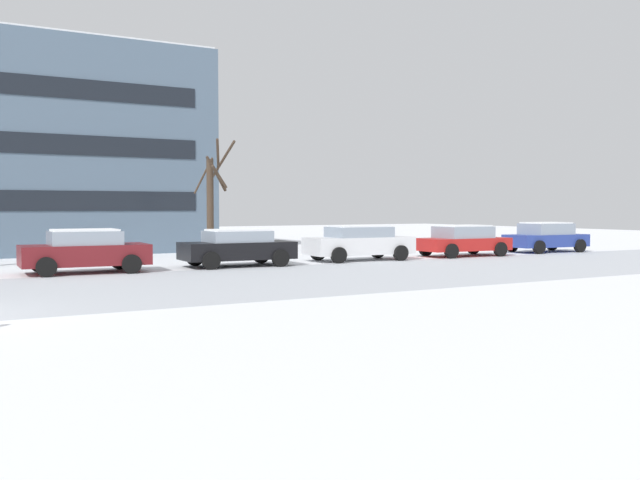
{
  "coord_description": "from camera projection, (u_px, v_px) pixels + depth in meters",
  "views": [
    {
      "loc": [
        -0.22,
        -15.93,
        2.2
      ],
      "look_at": [
        11.99,
        5.17,
        1.07
      ],
      "focal_mm": 40.01,
      "sensor_mm": 36.0,
      "label": 1
    }
  ],
  "objects": [
    {
      "name": "parked_car_maroon",
      "position": [
        85.0,
        251.0,
        23.74
      ],
      "size": [
        4.16,
        2.22,
        1.47
      ],
      "color": "maroon",
      "rests_on": "ground"
    },
    {
      "name": "parked_car_black",
      "position": [
        237.0,
        247.0,
        26.45
      ],
      "size": [
        4.2,
        2.21,
        1.38
      ],
      "color": "black",
      "rests_on": "ground"
    },
    {
      "name": "parked_car_white",
      "position": [
        359.0,
        242.0,
        29.3
      ],
      "size": [
        4.55,
        2.13,
        1.45
      ],
      "color": "white",
      "rests_on": "ground"
    },
    {
      "name": "parked_car_red",
      "position": [
        463.0,
        240.0,
        31.95
      ],
      "size": [
        4.28,
        2.21,
        1.4
      ],
      "color": "red",
      "rests_on": "ground"
    },
    {
      "name": "parked_car_blue",
      "position": [
        546.0,
        237.0,
        34.86
      ],
      "size": [
        4.19,
        2.17,
        1.47
      ],
      "color": "#283D93",
      "rests_on": "ground"
    },
    {
      "name": "tree_far_left",
      "position": [
        212.0,
        200.0,
        30.21
      ],
      "size": [
        1.62,
        1.71,
        5.08
      ],
      "color": "#423326",
      "rests_on": "ground"
    },
    {
      "name": "building_far_right",
      "position": [
        70.0,
        152.0,
        36.22
      ],
      "size": [
        12.27,
        9.82,
        10.03
      ],
      "color": "slate",
      "rests_on": "ground"
    }
  ]
}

